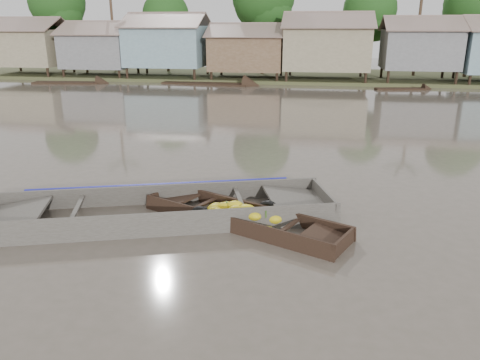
# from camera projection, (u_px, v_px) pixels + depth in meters

# --- Properties ---
(ground) EXTENTS (120.00, 120.00, 0.00)m
(ground) POSITION_uv_depth(u_px,v_px,m) (221.00, 231.00, 10.40)
(ground) COLOR #524B3F
(ground) RESTS_ON ground
(riverbank) EXTENTS (120.00, 12.47, 10.22)m
(riverbank) POSITION_uv_depth(u_px,v_px,m) (333.00, 41.00, 38.81)
(riverbank) COLOR #384723
(riverbank) RESTS_ON ground
(banana_boat) EXTENTS (5.08, 3.20, 0.71)m
(banana_boat) POSITION_uv_depth(u_px,v_px,m) (239.00, 218.00, 10.80)
(banana_boat) COLOR black
(banana_boat) RESTS_ON ground
(viewer_boat) EXTENTS (8.40, 4.51, 0.65)m
(viewer_boat) POSITION_uv_depth(u_px,v_px,m) (162.00, 215.00, 11.08)
(viewer_boat) COLOR #3B3732
(viewer_boat) RESTS_ON ground
(distant_boats) EXTENTS (47.78, 16.04, 1.38)m
(distant_boats) POSITION_uv_depth(u_px,v_px,m) (479.00, 90.00, 31.41)
(distant_boats) COLOR black
(distant_boats) RESTS_ON ground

